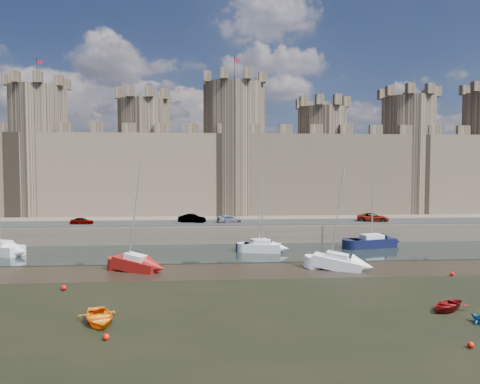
% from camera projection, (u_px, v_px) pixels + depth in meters
% --- Properties ---
extents(ground, '(160.00, 160.00, 0.00)m').
position_uv_depth(ground, '(246.00, 321.00, 29.32)').
color(ground, black).
rests_on(ground, ground).
extents(seaweed_patch, '(70.00, 34.00, 0.01)m').
position_uv_depth(seaweed_patch, '(255.00, 359.00, 23.34)').
color(seaweed_patch, black).
rests_on(seaweed_patch, ground).
extents(water_channel, '(160.00, 12.00, 0.08)m').
position_uv_depth(water_channel, '(230.00, 253.00, 53.22)').
color(water_channel, black).
rests_on(water_channel, ground).
extents(quay, '(160.00, 60.00, 2.50)m').
position_uv_depth(quay, '(221.00, 213.00, 89.02)').
color(quay, '#4C443A').
rests_on(quay, ground).
extents(road, '(160.00, 7.00, 0.10)m').
position_uv_depth(road, '(226.00, 223.00, 63.05)').
color(road, black).
rests_on(road, quay).
extents(castle, '(108.50, 11.00, 29.00)m').
position_uv_depth(castle, '(220.00, 162.00, 76.47)').
color(castle, '#42382B').
rests_on(castle, quay).
extents(car_0, '(3.24, 1.49, 1.08)m').
position_uv_depth(car_0, '(82.00, 221.00, 61.04)').
color(car_0, gray).
rests_on(car_0, quay).
extents(car_1, '(4.20, 2.52, 1.31)m').
position_uv_depth(car_1, '(192.00, 219.00, 63.05)').
color(car_1, gray).
rests_on(car_1, quay).
extents(car_2, '(4.07, 2.40, 1.11)m').
position_uv_depth(car_2, '(229.00, 219.00, 63.03)').
color(car_2, gray).
rests_on(car_2, quay).
extents(car_3, '(5.11, 3.50, 1.30)m').
position_uv_depth(car_3, '(373.00, 217.00, 64.46)').
color(car_3, gray).
rests_on(car_3, quay).
extents(sailboat_0, '(6.27, 4.49, 10.94)m').
position_uv_depth(sailboat_0, '(0.00, 249.00, 51.51)').
color(sailboat_0, silver).
rests_on(sailboat_0, ground).
extents(sailboat_1, '(4.83, 2.77, 9.12)m').
position_uv_depth(sailboat_1, '(259.00, 245.00, 54.63)').
color(sailboat_1, black).
rests_on(sailboat_1, ground).
extents(sailboat_2, '(4.84, 2.71, 9.86)m').
position_uv_depth(sailboat_2, '(262.00, 246.00, 53.28)').
color(sailboat_2, silver).
rests_on(sailboat_2, ground).
extents(sailboat_3, '(6.56, 3.70, 10.84)m').
position_uv_depth(sailboat_3, '(372.00, 242.00, 56.66)').
color(sailboat_3, black).
rests_on(sailboat_3, ground).
extents(sailboat_4, '(5.01, 3.55, 10.93)m').
position_uv_depth(sailboat_4, '(136.00, 263.00, 43.65)').
color(sailboat_4, maroon).
rests_on(sailboat_4, ground).
extents(sailboat_5, '(5.38, 3.86, 10.84)m').
position_uv_depth(sailboat_5, '(337.00, 262.00, 44.37)').
color(sailboat_5, white).
rests_on(sailboat_5, ground).
extents(dinghy_0, '(3.81, 4.41, 0.77)m').
position_uv_depth(dinghy_0, '(99.00, 318.00, 28.78)').
color(dinghy_0, orange).
rests_on(dinghy_0, ground).
extents(dinghy_4, '(3.92, 3.73, 0.66)m').
position_uv_depth(dinghy_4, '(447.00, 306.00, 31.42)').
color(dinghy_4, maroon).
rests_on(dinghy_4, ground).
extents(buoy_1, '(0.48, 0.48, 0.48)m').
position_uv_depth(buoy_1, '(64.00, 288.00, 36.66)').
color(buoy_1, red).
rests_on(buoy_1, ground).
extents(buoy_2, '(0.38, 0.38, 0.38)m').
position_uv_depth(buoy_2, '(471.00, 345.00, 24.80)').
color(buoy_2, red).
rests_on(buoy_2, ground).
extents(buoy_3, '(0.42, 0.42, 0.42)m').
position_uv_depth(buoy_3, '(452.00, 274.00, 41.67)').
color(buoy_3, red).
rests_on(buoy_3, ground).
extents(buoy_4, '(0.41, 0.41, 0.41)m').
position_uv_depth(buoy_4, '(106.00, 337.00, 25.97)').
color(buoy_4, red).
rests_on(buoy_4, ground).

